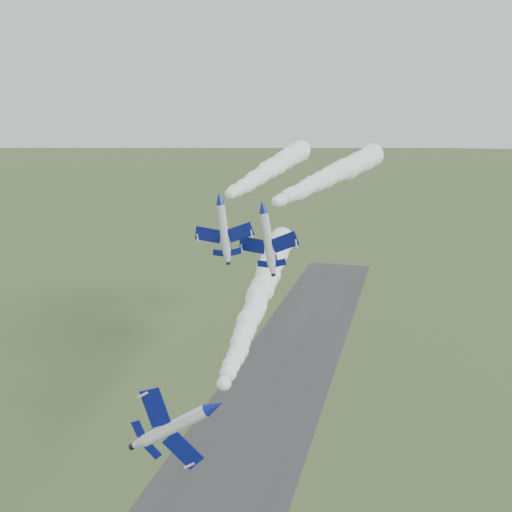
# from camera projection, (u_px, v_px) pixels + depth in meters

# --- Properties ---
(runway) EXTENTS (24.00, 260.00, 0.04)m
(runway) POSITION_uv_depth(u_px,v_px,m) (252.00, 430.00, 111.57)
(runway) COLOR #2F2F32
(runway) RESTS_ON ground
(jet_lead) EXTENTS (5.89, 13.08, 9.32)m
(jet_lead) POSITION_uv_depth(u_px,v_px,m) (215.00, 407.00, 64.35)
(jet_lead) COLOR silver
(smoke_trail_jet_lead) EXTENTS (16.28, 76.05, 5.67)m
(smoke_trail_jet_lead) POSITION_uv_depth(u_px,v_px,m) (262.00, 287.00, 103.29)
(smoke_trail_jet_lead) COLOR white
(jet_pair_left) EXTENTS (9.52, 11.57, 2.97)m
(jet_pair_left) POSITION_uv_depth(u_px,v_px,m) (219.00, 198.00, 88.28)
(jet_pair_left) COLOR silver
(smoke_trail_jet_pair_left) EXTENTS (5.15, 63.65, 5.05)m
(smoke_trail_jet_pair_left) POSITION_uv_depth(u_px,v_px,m) (273.00, 167.00, 120.00)
(smoke_trail_jet_pair_left) COLOR white
(jet_pair_right) EXTENTS (10.16, 12.19, 3.34)m
(jet_pair_right) POSITION_uv_depth(u_px,v_px,m) (262.00, 207.00, 88.06)
(jet_pair_right) COLOR silver
(smoke_trail_jet_pair_right) EXTENTS (17.51, 71.64, 5.76)m
(smoke_trail_jet_pair_right) POSITION_uv_depth(u_px,v_px,m) (336.00, 173.00, 121.43)
(smoke_trail_jet_pair_right) COLOR white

